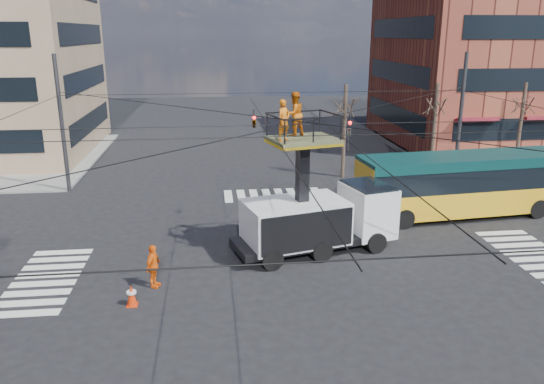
% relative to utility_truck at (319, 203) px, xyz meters
% --- Properties ---
extents(ground, '(120.00, 120.00, 0.00)m').
position_rel_utility_truck_xyz_m(ground, '(-0.97, -1.67, -2.16)').
color(ground, black).
rests_on(ground, ground).
extents(sidewalk_ne, '(18.00, 18.00, 0.12)m').
position_rel_utility_truck_xyz_m(sidewalk_ne, '(20.03, 19.33, -2.10)').
color(sidewalk_ne, slate).
rests_on(sidewalk_ne, ground).
extents(crosswalks, '(22.40, 22.40, 0.02)m').
position_rel_utility_truck_xyz_m(crosswalks, '(-0.97, -1.67, -2.15)').
color(crosswalks, silver).
rests_on(crosswalks, ground).
extents(building_ne, '(20.06, 16.06, 14.00)m').
position_rel_utility_truck_xyz_m(building_ne, '(21.01, 22.31, 4.85)').
color(building_ne, maroon).
rests_on(building_ne, ground).
extents(overhead_network, '(24.24, 24.24, 8.00)m').
position_rel_utility_truck_xyz_m(overhead_network, '(-1.04, -1.26, 2.13)').
color(overhead_network, '#2D2D30').
rests_on(overhead_network, ground).
extents(tree_a, '(2.00, 2.00, 6.00)m').
position_rel_utility_truck_xyz_m(tree_a, '(4.03, 11.83, 2.47)').
color(tree_a, '#382B21').
rests_on(tree_a, ground).
extents(tree_b, '(2.00, 2.00, 6.00)m').
position_rel_utility_truck_xyz_m(tree_b, '(10.03, 11.83, 2.47)').
color(tree_b, '#382B21').
rests_on(tree_b, ground).
extents(tree_c, '(2.00, 2.00, 6.00)m').
position_rel_utility_truck_xyz_m(tree_c, '(16.03, 11.83, 2.47)').
color(tree_c, '#382B21').
rests_on(tree_c, ground).
extents(utility_truck, '(7.35, 4.06, 6.82)m').
position_rel_utility_truck_xyz_m(utility_truck, '(0.00, 0.00, 0.00)').
color(utility_truck, black).
rests_on(utility_truck, ground).
extents(city_bus, '(11.54, 3.69, 3.20)m').
position_rel_utility_truck_xyz_m(city_bus, '(8.45, 3.63, -0.43)').
color(city_bus, gold).
rests_on(city_bus, ground).
extents(traffic_cone, '(0.36, 0.36, 0.78)m').
position_rel_utility_truck_xyz_m(traffic_cone, '(-7.38, -4.11, -1.76)').
color(traffic_cone, red).
rests_on(traffic_cone, ground).
extents(worker_ground, '(0.71, 1.06, 1.66)m').
position_rel_utility_truck_xyz_m(worker_ground, '(-6.75, -2.78, -1.32)').
color(worker_ground, orange).
rests_on(worker_ground, ground).
extents(flagger, '(1.41, 1.41, 1.96)m').
position_rel_utility_truck_xyz_m(flagger, '(3.54, 1.93, -1.17)').
color(flagger, '#FF3310').
rests_on(flagger, ground).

